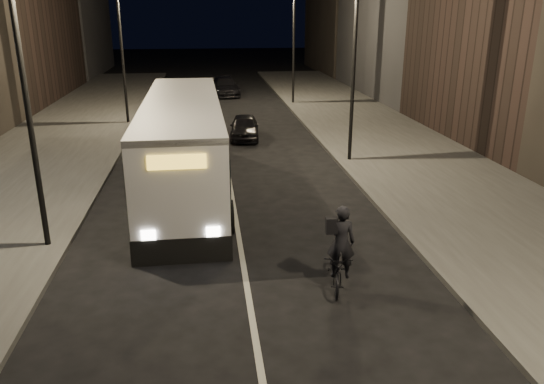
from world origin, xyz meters
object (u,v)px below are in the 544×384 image
object	(u,v)px
streetlight_right_far	(290,29)
streetlight_left_far	(125,33)
cyclist_on_bicycle	(339,260)
city_bus	(184,142)
car_near	(244,127)
car_mid	(160,115)
streetlight_left_near	(31,62)
streetlight_right_mid	(349,42)
car_far	(225,86)

from	to	relation	value
streetlight_right_far	streetlight_left_far	distance (m)	12.24
cyclist_on_bicycle	streetlight_left_far	bearing A→B (deg)	122.49
streetlight_right_far	cyclist_on_bicycle	size ratio (longest dim) A/B	3.59
city_bus	car_near	bearing A→B (deg)	69.93
streetlight_right_far	car_mid	bearing A→B (deg)	-142.68
streetlight_left_far	city_bus	xyz separation A→B (m)	(3.59, -12.97, -3.45)
streetlight_left_near	cyclist_on_bicycle	bearing A→B (deg)	-23.35
streetlight_right_far	car_near	bearing A→B (deg)	-111.35
streetlight_right_mid	streetlight_right_far	xyz separation A→B (m)	(0.00, 16.00, 0.00)
streetlight_right_mid	city_bus	bearing A→B (deg)	-157.19
streetlight_right_far	car_far	distance (m)	8.27
streetlight_right_mid	streetlight_left_near	bearing A→B (deg)	-143.12
streetlight_left_near	car_near	size ratio (longest dim) A/B	2.17
car_near	streetlight_right_far	bearing A→B (deg)	73.71
city_bus	car_far	bearing A→B (deg)	83.20
streetlight_right_far	city_bus	size ratio (longest dim) A/B	0.62
streetlight_left_near	city_bus	world-z (taller)	streetlight_left_near
car_mid	car_far	bearing A→B (deg)	-107.21
city_bus	car_mid	world-z (taller)	city_bus
car_near	car_mid	xyz separation A→B (m)	(-4.79, 3.78, 0.03)
streetlight_right_far	car_mid	distance (m)	12.17
car_far	streetlight_right_far	bearing A→B (deg)	-53.59
streetlight_right_mid	streetlight_left_far	world-z (taller)	same
streetlight_left_near	streetlight_left_far	distance (m)	18.00
car_mid	car_far	distance (m)	12.73
streetlight_right_far	car_far	size ratio (longest dim) A/B	1.64
streetlight_right_mid	car_mid	bearing A→B (deg)	134.18
streetlight_right_far	car_mid	world-z (taller)	streetlight_right_far
streetlight_left_far	cyclist_on_bicycle	bearing A→B (deg)	-70.34
city_bus	car_far	size ratio (longest dim) A/B	2.64
cyclist_on_bicycle	car_mid	size ratio (longest dim) A/B	0.56
streetlight_right_mid	car_far	xyz separation A→B (m)	(-4.53, 21.13, -4.64)
car_near	car_far	distance (m)	15.73
city_bus	cyclist_on_bicycle	bearing A→B (deg)	-64.99
streetlight_right_far	city_bus	xyz separation A→B (m)	(-7.07, -18.97, -3.45)
car_near	city_bus	bearing A→B (deg)	-104.24
streetlight_right_far	streetlight_left_far	world-z (taller)	same
streetlight_right_far	cyclist_on_bicycle	distance (m)	27.84
car_near	car_mid	bearing A→B (deg)	146.78
car_near	car_far	bearing A→B (deg)	96.48
streetlight_right_mid	car_near	xyz separation A→B (m)	(-4.14, 5.41, -4.72)
car_mid	streetlight_right_far	bearing A→B (deg)	-139.66
car_mid	car_far	world-z (taller)	car_far
streetlight_right_far	streetlight_left_near	world-z (taller)	same
cyclist_on_bicycle	car_near	bearing A→B (deg)	106.54
streetlight_left_near	city_bus	distance (m)	7.07
streetlight_left_far	city_bus	bearing A→B (deg)	-74.53
streetlight_right_mid	city_bus	xyz separation A→B (m)	(-7.07, -2.97, -3.45)
city_bus	streetlight_left_near	bearing A→B (deg)	-126.31
streetlight_left_near	city_bus	xyz separation A→B (m)	(3.59, 5.03, -3.45)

